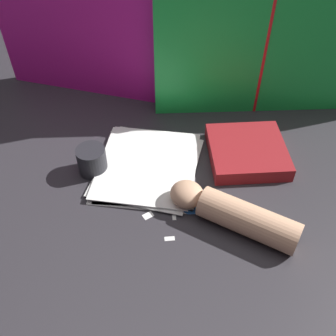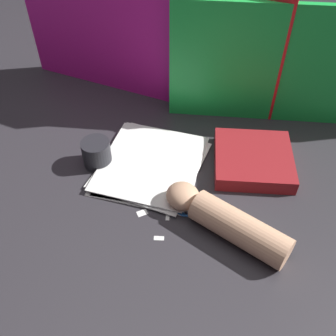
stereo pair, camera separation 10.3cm
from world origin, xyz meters
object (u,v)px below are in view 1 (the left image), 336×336
at_px(mug, 92,160).
at_px(paper_stack, 147,166).
at_px(book_closed, 247,152).
at_px(hand_forearm, 234,214).
at_px(scissors, 190,199).

bearing_deg(mug, paper_stack, 12.78).
height_order(book_closed, hand_forearm, hand_forearm).
relative_size(book_closed, scissors, 1.79).
bearing_deg(scissors, mug, 166.61).
distance_m(book_closed, hand_forearm, 0.25).
bearing_deg(book_closed, hand_forearm, -96.79).
xyz_separation_m(paper_stack, mug, (-0.15, -0.03, 0.03)).
height_order(paper_stack, hand_forearm, hand_forearm).
relative_size(paper_stack, scissors, 2.26).
height_order(scissors, hand_forearm, hand_forearm).
bearing_deg(book_closed, paper_stack, -162.23).
distance_m(scissors, mug, 0.29).
relative_size(scissors, mug, 1.78).
relative_size(scissors, hand_forearm, 0.42).
bearing_deg(hand_forearm, mug, 162.40).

